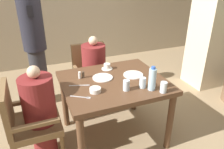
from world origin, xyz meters
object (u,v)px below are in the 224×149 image
Objects in this scene: glass_tall_mid at (143,83)px; glass_tall_far at (126,85)px; plate_main_right at (133,75)px; water_bottle at (152,79)px; glass_tall_near at (164,87)px; diner_in_far_chair at (94,72)px; chair_far_side at (92,72)px; bowl_small at (95,90)px; chair_left_side at (27,120)px; plate_main_left at (103,78)px; standing_host at (34,41)px; diner_in_left_chair at (40,113)px; teacup_with_saucer at (107,67)px.

glass_tall_mid is 0.17m from glass_tall_far.
plate_main_right is 0.37m from water_bottle.
water_bottle is at bearing -47.10° from glass_tall_mid.
diner_in_far_chair is at bearing 107.44° from glass_tall_near.
bowl_small is at bearing -104.37° from chair_far_side.
glass_tall_far is at bearing -128.17° from plate_main_right.
chair_left_side and chair_far_side have the same top height.
bowl_small is 0.45× the size of water_bottle.
glass_tall_near is (0.35, -1.25, 0.32)m from chair_far_side.
diner_in_far_chair reaches higher than plate_main_left.
chair_left_side reaches higher than plate_main_right.
standing_host is (0.21, 1.09, 0.48)m from chair_left_side.
chair_far_side is (0.78, 0.85, -0.05)m from diner_in_left_chair.
chair_far_side is at bearing 47.12° from diner_in_left_chair.
water_bottle is at bearing 131.05° from glass_tall_near.
plate_main_right is 0.46m from glass_tall_near.
glass_tall_near is (0.08, -0.09, -0.06)m from water_bottle.
bowl_small is 0.56m from water_bottle.
chair_far_side is at bearing 105.66° from glass_tall_near.
glass_tall_mid is (1.13, -0.25, 0.32)m from chair_left_side.
glass_tall_near is at bearing -28.38° from glass_tall_far.
chair_far_side is 0.61m from teacup_with_saucer.
diner_in_far_chair is at bearing 37.64° from chair_left_side.
chair_left_side is at bearing 166.43° from bowl_small.
standing_host is at bearing 124.28° from glass_tall_mid.
glass_tall_near is (1.06, -1.50, -0.16)m from standing_host.
chair_far_side is 7.99× the size of glass_tall_far.
plate_main_left is (-0.09, -0.75, 0.27)m from chair_far_side.
chair_far_side reaches higher than glass_tall_mid.
plate_main_left is 0.67m from glass_tall_near.
water_bottle reaches higher than teacup_with_saucer.
diner_in_left_chair is 9.55× the size of glass_tall_far.
diner_in_far_chair is 4.22× the size of water_bottle.
diner_in_far_chair is 1.20m from glass_tall_near.
water_bottle is at bearing -14.98° from chair_left_side.
diner_in_left_chair is 0.91m from teacup_with_saucer.
standing_host is 1.19m from plate_main_left.
glass_tall_mid is at bearing -49.01° from plate_main_left.
glass_tall_mid is (-0.04, -0.29, 0.05)m from plate_main_right.
standing_host is 1.35m from bowl_small.
bowl_small is (0.45, -1.25, -0.19)m from standing_host.
standing_host is at bearing 121.66° from plate_main_left.
diner_in_left_chair reaches higher than plate_main_right.
plate_main_left is 2.04× the size of glass_tall_far.
chair_far_side is at bearing 94.28° from teacup_with_saucer.
glass_tall_far is at bearing -90.36° from teacup_with_saucer.
glass_tall_near is at bearing -77.59° from plate_main_right.
standing_host is 1.44m from plate_main_right.
diner_in_left_chair reaches higher than chair_left_side.
chair_far_side reaches higher than plate_main_right.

